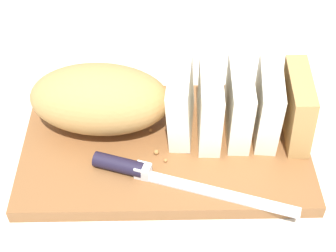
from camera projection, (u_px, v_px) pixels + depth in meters
The scene contains 8 objects.
ground_plane at pixel (168, 150), 0.72m from camera, with size 3.00×3.00×0.00m, color silver.
cutting_board at pixel (168, 146), 0.72m from camera, with size 0.40×0.24×0.02m, color brown.
bread_loaf at pixel (161, 101), 0.70m from camera, with size 0.40×0.13×0.10m.
bread_knife at pixel (146, 171), 0.66m from camera, with size 0.27×0.10×0.02m.
crumb_near_knife at pixel (153, 130), 0.72m from camera, with size 0.00×0.00×0.00m, color #A8753D.
crumb_near_loaf at pixel (167, 160), 0.68m from camera, with size 0.00×0.00×0.00m, color #A8753D.
crumb_stray_left at pixel (159, 152), 0.69m from camera, with size 0.01×0.01×0.01m, color #A8753D.
crumb_stray_right at pixel (174, 128), 0.72m from camera, with size 0.01×0.01×0.01m, color #A8753D.
Camera 1 is at (-0.00, -0.48, 0.54)m, focal length 53.40 mm.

